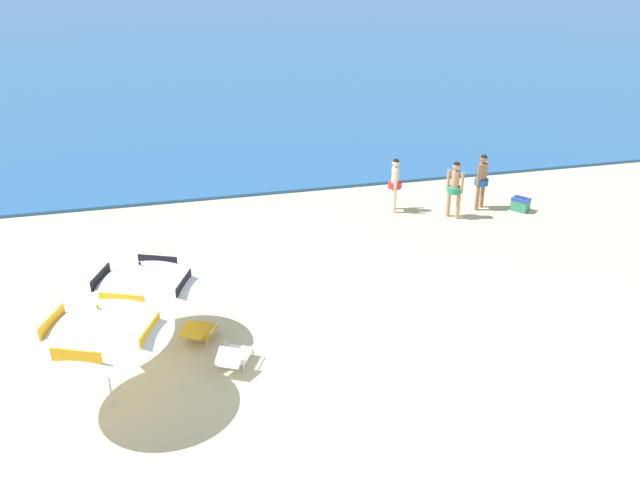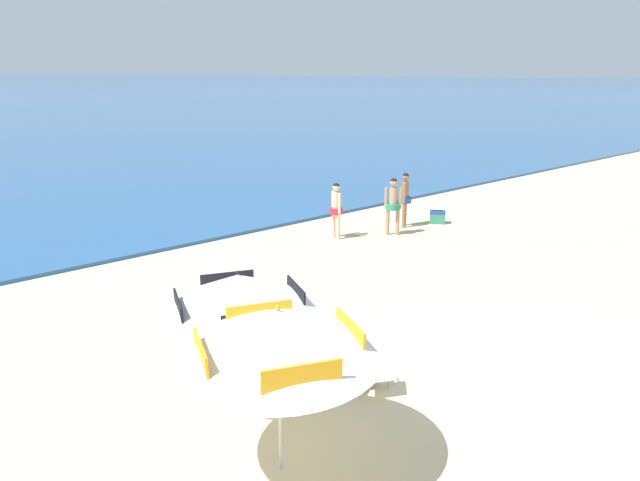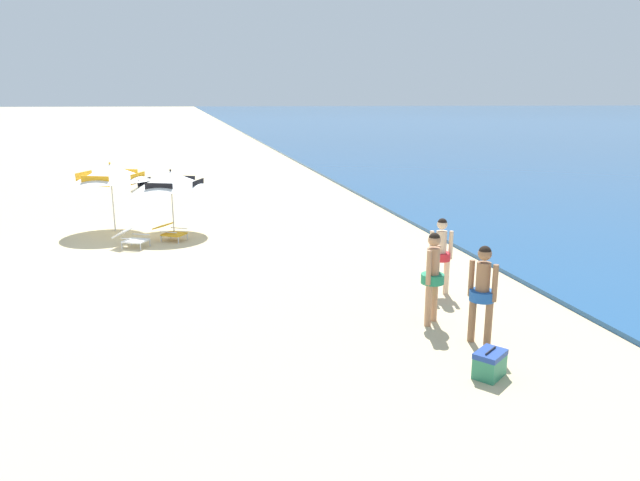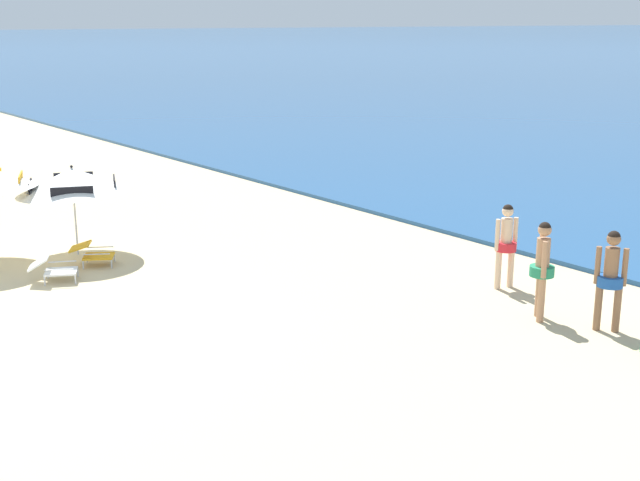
{
  "view_description": "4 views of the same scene",
  "coord_description": "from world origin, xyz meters",
  "px_view_note": "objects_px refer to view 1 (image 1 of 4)",
  "views": [
    {
      "loc": [
        -3.29,
        -10.04,
        8.25
      ],
      "look_at": [
        0.28,
        4.86,
        0.85
      ],
      "focal_mm": 39.31,
      "sensor_mm": 36.0,
      "label": 1
    },
    {
      "loc": [
        -8.55,
        -4.41,
        4.71
      ],
      "look_at": [
        -0.78,
        4.23,
        1.47
      ],
      "focal_mm": 34.23,
      "sensor_mm": 36.0,
      "label": 2
    },
    {
      "loc": [
        13.96,
        3.0,
        3.97
      ],
      "look_at": [
        0.88,
        6.04,
        0.69
      ],
      "focal_mm": 32.2,
      "sensor_mm": 36.0,
      "label": 3
    },
    {
      "loc": [
        13.24,
        -3.96,
        4.96
      ],
      "look_at": [
        0.25,
        5.99,
        0.63
      ],
      "focal_mm": 47.0,
      "sensor_mm": 36.0,
      "label": 4
    }
  ],
  "objects_px": {
    "lounge_chair_beside_umbrella": "(234,356)",
    "cooler_box": "(521,204)",
    "beach_umbrella_striped_main": "(141,277)",
    "person_standing_beside": "(455,185)",
    "person_standing_near_shore": "(395,181)",
    "beach_umbrella_striped_second": "(100,322)",
    "person_wading_in": "(482,178)",
    "lounge_chair_under_umbrella": "(199,331)"
  },
  "relations": [
    {
      "from": "lounge_chair_beside_umbrella",
      "to": "cooler_box",
      "type": "bearing_deg",
      "value": 32.13
    },
    {
      "from": "beach_umbrella_striped_main",
      "to": "person_standing_beside",
      "type": "bearing_deg",
      "value": 28.35
    },
    {
      "from": "person_standing_beside",
      "to": "person_standing_near_shore",
      "type": "bearing_deg",
      "value": 150.48
    },
    {
      "from": "cooler_box",
      "to": "beach_umbrella_striped_second",
      "type": "bearing_deg",
      "value": -150.69
    },
    {
      "from": "person_standing_near_shore",
      "to": "beach_umbrella_striped_second",
      "type": "bearing_deg",
      "value": -137.01
    },
    {
      "from": "beach_umbrella_striped_main",
      "to": "person_wading_in",
      "type": "height_order",
      "value": "beach_umbrella_striped_main"
    },
    {
      "from": "lounge_chair_beside_umbrella",
      "to": "person_standing_beside",
      "type": "relative_size",
      "value": 0.6
    },
    {
      "from": "person_standing_beside",
      "to": "cooler_box",
      "type": "distance_m",
      "value": 2.29
    },
    {
      "from": "lounge_chair_beside_umbrella",
      "to": "person_standing_near_shore",
      "type": "relative_size",
      "value": 0.63
    },
    {
      "from": "lounge_chair_under_umbrella",
      "to": "person_standing_beside",
      "type": "distance_m",
      "value": 9.07
    },
    {
      "from": "lounge_chair_under_umbrella",
      "to": "person_standing_near_shore",
      "type": "bearing_deg",
      "value": 42.37
    },
    {
      "from": "lounge_chair_under_umbrella",
      "to": "beach_umbrella_striped_main",
      "type": "bearing_deg",
      "value": 175.27
    },
    {
      "from": "person_wading_in",
      "to": "beach_umbrella_striped_second",
      "type": "bearing_deg",
      "value": -146.42
    },
    {
      "from": "lounge_chair_under_umbrella",
      "to": "lounge_chair_beside_umbrella",
      "type": "xyz_separation_m",
      "value": [
        0.59,
        -1.04,
        -0.01
      ]
    },
    {
      "from": "beach_umbrella_striped_main",
      "to": "cooler_box",
      "type": "relative_size",
      "value": 5.57
    },
    {
      "from": "beach_umbrella_striped_main",
      "to": "lounge_chair_beside_umbrella",
      "type": "bearing_deg",
      "value": -34.99
    },
    {
      "from": "lounge_chair_under_umbrella",
      "to": "lounge_chair_beside_umbrella",
      "type": "height_order",
      "value": "lounge_chair_beside_umbrella"
    },
    {
      "from": "lounge_chair_under_umbrella",
      "to": "person_standing_near_shore",
      "type": "relative_size",
      "value": 0.62
    },
    {
      "from": "lounge_chair_beside_umbrella",
      "to": "cooler_box",
      "type": "height_order",
      "value": "lounge_chair_beside_umbrella"
    },
    {
      "from": "person_standing_near_shore",
      "to": "person_wading_in",
      "type": "bearing_deg",
      "value": -9.66
    },
    {
      "from": "lounge_chair_under_umbrella",
      "to": "cooler_box",
      "type": "height_order",
      "value": "lounge_chair_under_umbrella"
    },
    {
      "from": "beach_umbrella_striped_main",
      "to": "cooler_box",
      "type": "bearing_deg",
      "value": 23.32
    },
    {
      "from": "beach_umbrella_striped_main",
      "to": "person_standing_near_shore",
      "type": "xyz_separation_m",
      "value": [
        7.2,
        5.55,
        -0.69
      ]
    },
    {
      "from": "beach_umbrella_striped_second",
      "to": "lounge_chair_beside_umbrella",
      "type": "xyz_separation_m",
      "value": [
        2.3,
        0.68,
        -1.54
      ]
    },
    {
      "from": "person_standing_near_shore",
      "to": "person_wading_in",
      "type": "xyz_separation_m",
      "value": [
        2.53,
        -0.43,
        0.04
      ]
    },
    {
      "from": "beach_umbrella_striped_second",
      "to": "person_standing_beside",
      "type": "bearing_deg",
      "value": 34.68
    },
    {
      "from": "beach_umbrella_striped_main",
      "to": "lounge_chair_under_umbrella",
      "type": "height_order",
      "value": "beach_umbrella_striped_main"
    },
    {
      "from": "lounge_chair_under_umbrella",
      "to": "person_standing_beside",
      "type": "relative_size",
      "value": 0.59
    },
    {
      "from": "person_standing_near_shore",
      "to": "person_standing_beside",
      "type": "xyz_separation_m",
      "value": [
        1.51,
        -0.85,
        0.04
      ]
    },
    {
      "from": "beach_umbrella_striped_main",
      "to": "cooler_box",
      "type": "distance_m",
      "value": 11.91
    },
    {
      "from": "beach_umbrella_striped_main",
      "to": "beach_umbrella_striped_second",
      "type": "distance_m",
      "value": 1.94
    },
    {
      "from": "person_standing_near_shore",
      "to": "beach_umbrella_striped_main",
      "type": "bearing_deg",
      "value": -142.37
    },
    {
      "from": "beach_umbrella_striped_second",
      "to": "lounge_chair_under_umbrella",
      "type": "bearing_deg",
      "value": 45.1
    },
    {
      "from": "beach_umbrella_striped_second",
      "to": "person_standing_near_shore",
      "type": "bearing_deg",
      "value": 42.99
    },
    {
      "from": "person_standing_beside",
      "to": "person_wading_in",
      "type": "bearing_deg",
      "value": 22.24
    },
    {
      "from": "person_standing_near_shore",
      "to": "cooler_box",
      "type": "bearing_deg",
      "value": -13.36
    },
    {
      "from": "person_standing_near_shore",
      "to": "person_wading_in",
      "type": "relative_size",
      "value": 0.96
    },
    {
      "from": "lounge_chair_under_umbrella",
      "to": "person_standing_beside",
      "type": "xyz_separation_m",
      "value": [
        7.68,
        4.78,
        0.71
      ]
    },
    {
      "from": "person_standing_beside",
      "to": "cooler_box",
      "type": "xyz_separation_m",
      "value": [
        2.15,
        -0.02,
        -0.78
      ]
    },
    {
      "from": "person_standing_near_shore",
      "to": "person_standing_beside",
      "type": "bearing_deg",
      "value": -29.52
    },
    {
      "from": "beach_umbrella_striped_second",
      "to": "person_standing_near_shore",
      "type": "relative_size",
      "value": 2.15
    },
    {
      "from": "beach_umbrella_striped_second",
      "to": "person_wading_in",
      "type": "xyz_separation_m",
      "value": [
        10.42,
        6.92,
        -0.83
      ]
    }
  ]
}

